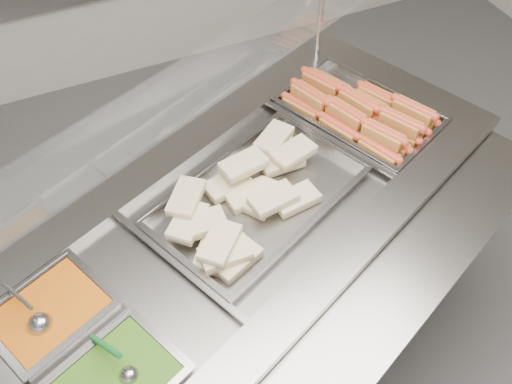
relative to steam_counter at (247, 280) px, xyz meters
name	(u,v)px	position (x,y,z in m)	size (l,w,h in m)	color
steam_counter	(247,280)	(0.00, 0.00, 0.00)	(2.15, 1.58, 0.94)	slate
tray_rail	(376,308)	(0.21, -0.49, 0.42)	(1.83, 1.08, 0.05)	slate
sneeze_guard	(189,86)	(-0.09, 0.21, 0.85)	(1.70, 0.97, 0.46)	silver
pan_hotdogs	(358,118)	(0.60, 0.26, 0.43)	(0.56, 0.67, 0.10)	gray
pan_wraps	(258,200)	(0.06, 0.03, 0.44)	(0.82, 0.67, 0.07)	gray
pan_beans	(53,318)	(-0.68, -0.13, 0.43)	(0.39, 0.36, 0.10)	gray
hotdogs_in_buns	(360,113)	(0.59, 0.24, 0.48)	(0.50, 0.59, 0.12)	#985D1F
tortilla_wraps	(245,197)	(0.01, 0.02, 0.49)	(0.62, 0.57, 0.10)	beige
ladle	(39,323)	(-0.71, -0.16, 0.48)	(0.11, 0.20, 0.14)	#A4A4A9
serving_spoon	(125,371)	(-0.53, -0.40, 0.48)	(0.10, 0.18, 0.14)	#A4A4A9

